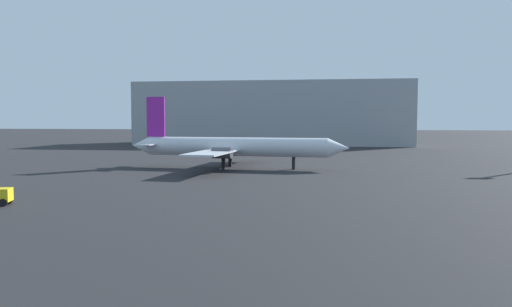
# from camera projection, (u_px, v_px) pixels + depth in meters

# --- Properties ---
(airplane_distant) EXTENTS (30.04, 24.21, 9.60)m
(airplane_distant) POSITION_uv_depth(u_px,v_px,m) (233.00, 147.00, 66.10)
(airplane_distant) COLOR silver
(airplane_distant) RESTS_ON ground_plane
(terminal_building) EXTENTS (69.67, 20.92, 15.96)m
(terminal_building) POSITION_uv_depth(u_px,v_px,m) (273.00, 114.00, 130.15)
(terminal_building) COLOR #999EA3
(terminal_building) RESTS_ON ground_plane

